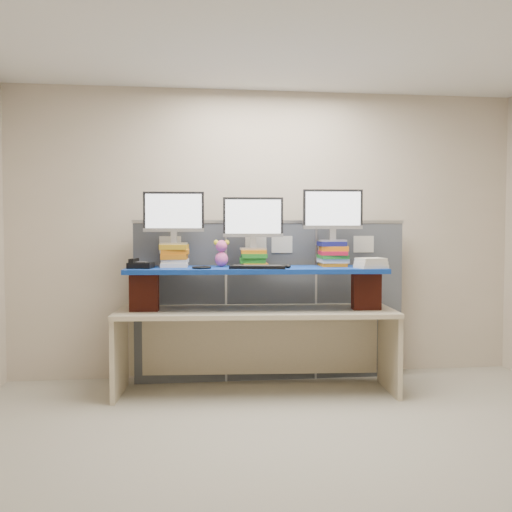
{
  "coord_description": "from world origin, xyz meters",
  "views": [
    {
      "loc": [
        -0.8,
        -3.58,
        1.45
      ],
      "look_at": [
        -0.2,
        1.37,
        1.21
      ],
      "focal_mm": 40.0,
      "sensor_mm": 36.0,
      "label": 1
    }
  ],
  "objects": [
    {
      "name": "brick_pier_left",
      "position": [
        -1.16,
        1.39,
        0.9
      ],
      "size": [
        0.25,
        0.15,
        0.33
      ],
      "primitive_type": "cube",
      "rotation": [
        0.0,
        0.0,
        -0.07
      ],
      "color": "maroon",
      "rests_on": "desk"
    },
    {
      "name": "book_stack_left",
      "position": [
        -0.9,
        1.54,
        1.21
      ],
      "size": [
        0.26,
        0.31,
        0.2
      ],
      "color": "silver",
      "rests_on": "blue_board"
    },
    {
      "name": "desk",
      "position": [
        -0.2,
        1.37,
        0.59
      ],
      "size": [
        2.48,
        0.89,
        0.74
      ],
      "rotation": [
        0.0,
        0.0,
        -0.07
      ],
      "color": "beige",
      "rests_on": "ground"
    },
    {
      "name": "binder_stack",
      "position": [
        0.78,
        1.16,
        1.15
      ],
      "size": [
        0.28,
        0.24,
        0.09
      ],
      "rotation": [
        0.0,
        0.0,
        0.23
      ],
      "color": "beige",
      "rests_on": "blue_board"
    },
    {
      "name": "monitor_right",
      "position": [
        0.51,
        1.43,
        1.6
      ],
      "size": [
        0.54,
        0.17,
        0.47
      ],
      "rotation": [
        0.0,
        0.0,
        -0.07
      ],
      "color": "#9C9CA1",
      "rests_on": "book_stack_right"
    },
    {
      "name": "headset",
      "position": [
        -0.67,
        1.27,
        1.12
      ],
      "size": [
        0.17,
        0.17,
        0.02
      ],
      "primitive_type": "torus",
      "rotation": [
        0.0,
        0.0,
        0.05
      ],
      "color": "black",
      "rests_on": "blue_board"
    },
    {
      "name": "book_stack_right",
      "position": [
        0.51,
        1.43,
        1.22
      ],
      "size": [
        0.26,
        0.32,
        0.22
      ],
      "color": "#CA7013",
      "rests_on": "blue_board"
    },
    {
      "name": "room",
      "position": [
        0.0,
        0.0,
        1.4
      ],
      "size": [
        5.0,
        4.0,
        2.8
      ],
      "color": "beige",
      "rests_on": "ground"
    },
    {
      "name": "cubicle_partition",
      "position": [
        -0.0,
        1.78,
        0.77
      ],
      "size": [
        2.6,
        0.06,
        1.53
      ],
      "color": "#464B52",
      "rests_on": "ground"
    },
    {
      "name": "desk_phone",
      "position": [
        -1.2,
        1.37,
        1.14
      ],
      "size": [
        0.23,
        0.21,
        0.08
      ],
      "rotation": [
        0.0,
        0.0,
        -0.19
      ],
      "color": "black",
      "rests_on": "blue_board"
    },
    {
      "name": "brick_pier_right",
      "position": [
        0.77,
        1.24,
        0.9
      ],
      "size": [
        0.25,
        0.15,
        0.33
      ],
      "primitive_type": "cube",
      "rotation": [
        0.0,
        0.0,
        -0.07
      ],
      "color": "maroon",
      "rests_on": "desk"
    },
    {
      "name": "blue_board",
      "position": [
        -0.2,
        1.37,
        1.09
      ],
      "size": [
        2.28,
        0.72,
        0.04
      ],
      "primitive_type": "cube",
      "rotation": [
        0.0,
        0.0,
        -0.07
      ],
      "color": "navy",
      "rests_on": "brick_pier_left"
    },
    {
      "name": "plush_toy",
      "position": [
        -0.49,
        1.5,
        1.23
      ],
      "size": [
        0.14,
        0.1,
        0.24
      ],
      "rotation": [
        0.0,
        0.0,
        -0.15
      ],
      "color": "#E959A9",
      "rests_on": "blue_board"
    },
    {
      "name": "monitor_center",
      "position": [
        -0.21,
        1.48,
        1.53
      ],
      "size": [
        0.54,
        0.17,
        0.47
      ],
      "rotation": [
        0.0,
        0.0,
        -0.07
      ],
      "color": "#9C9CA1",
      "rests_on": "book_stack_center"
    },
    {
      "name": "book_stack_center",
      "position": [
        -0.2,
        1.49,
        1.19
      ],
      "size": [
        0.25,
        0.31,
        0.15
      ],
      "color": "#CA7013",
      "rests_on": "blue_board"
    },
    {
      "name": "mouse",
      "position": [
        0.07,
        1.24,
        1.13
      ],
      "size": [
        0.07,
        0.11,
        0.03
      ],
      "primitive_type": "ellipsoid",
      "rotation": [
        0.0,
        0.0,
        -0.16
      ],
      "color": "black",
      "rests_on": "blue_board"
    },
    {
      "name": "keyboard",
      "position": [
        -0.2,
        1.2,
        1.12
      ],
      "size": [
        0.49,
        0.24,
        0.03
      ],
      "rotation": [
        0.0,
        0.0,
        -0.18
      ],
      "color": "black",
      "rests_on": "blue_board"
    },
    {
      "name": "monitor_left",
      "position": [
        -0.91,
        1.54,
        1.57
      ],
      "size": [
        0.54,
        0.17,
        0.47
      ],
      "rotation": [
        0.0,
        0.0,
        -0.07
      ],
      "color": "#9C9CA1",
      "rests_on": "book_stack_left"
    }
  ]
}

